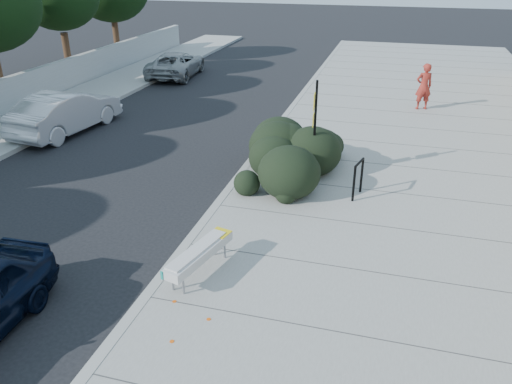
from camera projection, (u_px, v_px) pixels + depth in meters
ground at (187, 249)px, 11.34m from camera, size 120.00×120.00×0.00m
sidewalk_near at (436, 185)px, 14.29m from camera, size 11.20×50.00×0.15m
curb_near at (249, 165)px, 15.65m from camera, size 0.22×50.00×0.17m
curb_far at (32, 141)px, 17.59m from camera, size 0.22×50.00×0.17m
bench at (199, 254)px, 10.05m from camera, size 0.85×1.94×0.58m
bike_rack at (358, 175)px, 13.21m from camera, size 0.21×0.68×1.02m
sign_post at (314, 124)px, 13.96m from camera, size 0.12×0.33×2.84m
hedge at (294, 148)px, 14.62m from camera, size 2.97×4.51×1.55m
wagon_silver at (66, 112)px, 18.47m from camera, size 2.12×4.80×1.53m
suv_silver at (176, 64)px, 26.92m from camera, size 2.64×4.93×1.32m
pedestrian at (424, 86)px, 20.60m from camera, size 0.81×0.67×1.90m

